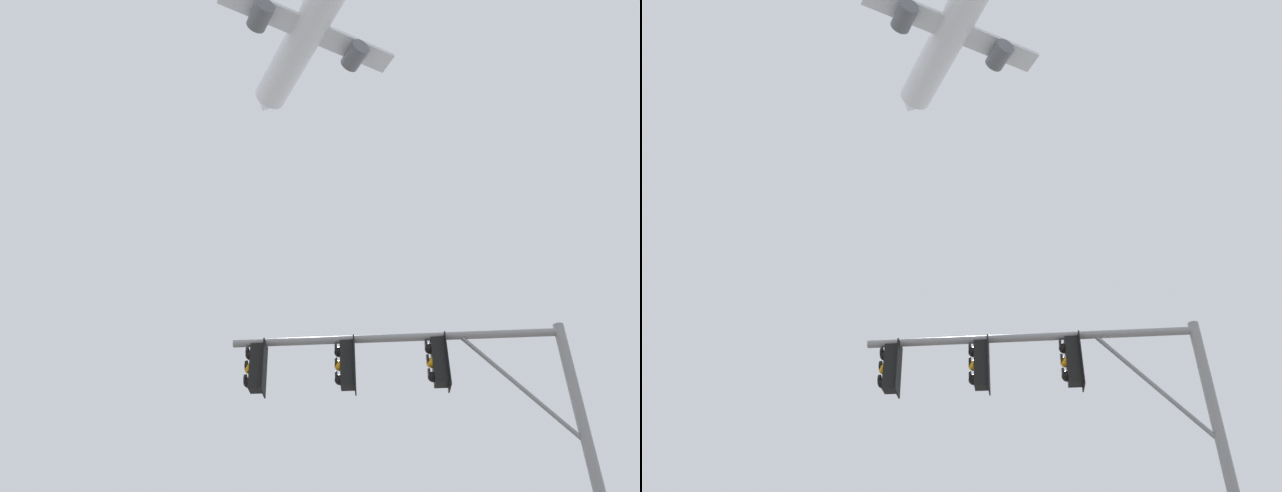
% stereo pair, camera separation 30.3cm
% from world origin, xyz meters
% --- Properties ---
extents(signal_pole_near, '(6.35, 0.67, 6.38)m').
position_xyz_m(signal_pole_near, '(2.59, 7.11, 4.95)').
color(signal_pole_near, gray).
rests_on(signal_pole_near, ground).
extents(airplane, '(17.60, 22.79, 6.62)m').
position_xyz_m(airplane, '(-1.42, 34.60, 53.64)').
color(airplane, white).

